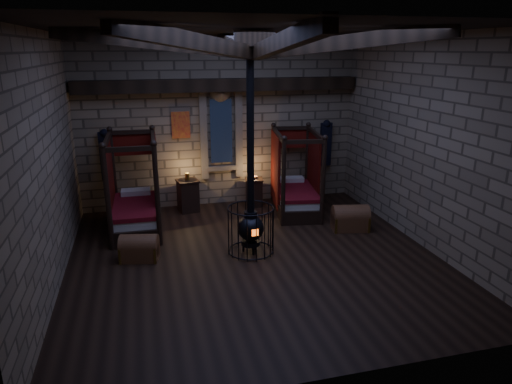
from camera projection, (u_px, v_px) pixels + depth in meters
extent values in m
cube|color=black|center=(255.00, 258.00, 8.85)|extent=(7.00, 7.00, 0.01)
cube|color=#847054|center=(221.00, 123.00, 11.46)|extent=(7.00, 0.02, 4.20)
cube|color=#847054|center=(333.00, 220.00, 4.99)|extent=(7.00, 0.02, 4.20)
cube|color=#847054|center=(46.00, 164.00, 7.40)|extent=(0.02, 7.00, 4.20)
cube|color=#847054|center=(425.00, 143.00, 9.05)|extent=(0.02, 7.00, 4.20)
cube|color=black|center=(255.00, 29.00, 7.59)|extent=(7.00, 7.00, 0.01)
cube|color=black|center=(221.00, 85.00, 11.00)|extent=(6.86, 0.35, 0.30)
cylinder|color=black|center=(255.00, 39.00, 7.64)|extent=(0.70, 0.70, 0.25)
cube|color=black|center=(221.00, 131.00, 11.47)|extent=(0.55, 0.04, 1.60)
cube|color=maroon|center=(181.00, 125.00, 11.18)|extent=(0.45, 0.03, 0.65)
cube|color=black|center=(106.00, 156.00, 10.84)|extent=(0.30, 0.10, 1.15)
cube|color=black|center=(326.00, 144.00, 12.16)|extent=(0.30, 0.10, 1.15)
cube|color=black|center=(137.00, 223.00, 10.19)|extent=(1.07, 2.00, 0.34)
cube|color=beige|center=(136.00, 212.00, 10.11)|extent=(0.95, 1.85, 0.21)
cube|color=maroon|center=(136.00, 206.00, 10.07)|extent=(1.01, 1.89, 0.10)
cube|color=beige|center=(136.00, 192.00, 10.72)|extent=(0.67, 0.35, 0.13)
cube|color=#5F0F08|center=(132.00, 144.00, 10.62)|extent=(1.05, 0.07, 0.52)
cylinder|color=black|center=(108.00, 200.00, 8.94)|extent=(0.10, 0.10, 2.10)
cylinder|color=black|center=(114.00, 175.00, 10.71)|extent=(0.10, 0.10, 2.10)
cylinder|color=black|center=(157.00, 197.00, 9.15)|extent=(0.10, 0.10, 2.10)
cylinder|color=black|center=(155.00, 173.00, 10.92)|extent=(0.10, 0.10, 2.10)
cube|color=#5F0F08|center=(110.00, 181.00, 10.07)|extent=(0.09, 1.43, 1.86)
cube|color=#5F0F08|center=(157.00, 178.00, 10.29)|extent=(0.09, 1.43, 1.86)
cube|color=black|center=(295.00, 205.00, 11.35)|extent=(1.26, 2.01, 0.33)
cube|color=beige|center=(296.00, 196.00, 11.28)|extent=(1.13, 1.85, 0.20)
cube|color=maroon|center=(296.00, 191.00, 11.24)|extent=(1.19, 1.90, 0.09)
cube|color=beige|center=(291.00, 180.00, 11.86)|extent=(0.68, 0.41, 0.13)
cube|color=#5F0F08|center=(291.00, 138.00, 11.78)|extent=(0.99, 0.20, 0.50)
cylinder|color=black|center=(283.00, 184.00, 10.20)|extent=(0.10, 0.10, 1.99)
cylinder|color=black|center=(273.00, 164.00, 11.92)|extent=(0.10, 0.10, 1.99)
cylinder|color=black|center=(323.00, 183.00, 10.28)|extent=(0.10, 0.10, 1.99)
cylinder|color=black|center=(307.00, 164.00, 12.00)|extent=(0.10, 0.10, 1.99)
cube|color=#5F0F08|center=(275.00, 169.00, 11.30)|extent=(0.27, 1.35, 1.77)
cube|color=#5F0F08|center=(313.00, 168.00, 11.39)|extent=(0.27, 1.35, 1.77)
cube|color=brown|center=(140.00, 252.00, 8.77)|extent=(0.79, 0.58, 0.29)
cylinder|color=brown|center=(139.00, 245.00, 8.72)|extent=(0.79, 0.58, 0.43)
cube|color=olive|center=(122.00, 253.00, 8.76)|extent=(0.14, 0.45, 0.31)
cube|color=olive|center=(157.00, 252.00, 8.78)|extent=(0.14, 0.45, 0.31)
cube|color=brown|center=(350.00, 222.00, 10.23)|extent=(0.88, 0.63, 0.33)
cylinder|color=brown|center=(350.00, 215.00, 10.18)|extent=(0.88, 0.63, 0.49)
cube|color=olive|center=(334.00, 223.00, 10.21)|extent=(0.15, 0.51, 0.35)
cube|color=olive|center=(366.00, 222.00, 10.25)|extent=(0.15, 0.51, 0.35)
cube|color=black|center=(188.00, 196.00, 11.32)|extent=(0.53, 0.51, 0.77)
cube|color=black|center=(187.00, 181.00, 11.20)|extent=(0.58, 0.56, 0.04)
cylinder|color=olive|center=(187.00, 177.00, 11.16)|extent=(0.11, 0.11, 0.18)
cube|color=black|center=(254.00, 193.00, 11.74)|extent=(0.47, 0.45, 0.68)
cube|color=black|center=(254.00, 179.00, 11.63)|extent=(0.51, 0.50, 0.04)
cube|color=brown|center=(254.00, 177.00, 11.62)|extent=(0.19, 0.15, 0.05)
cylinder|color=black|center=(251.00, 242.00, 9.07)|extent=(0.37, 0.37, 0.09)
sphere|color=black|center=(251.00, 228.00, 8.98)|extent=(0.52, 0.52, 0.52)
cylinder|color=black|center=(251.00, 215.00, 8.90)|extent=(0.26, 0.26, 0.13)
cube|color=#FF5914|center=(255.00, 233.00, 8.76)|extent=(0.13, 0.03, 0.13)
cylinder|color=black|center=(250.00, 131.00, 8.40)|extent=(0.14, 0.14, 3.21)
torus|color=black|center=(251.00, 250.00, 9.12)|extent=(0.92, 0.92, 0.03)
torus|color=black|center=(251.00, 208.00, 8.86)|extent=(0.92, 0.92, 0.03)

